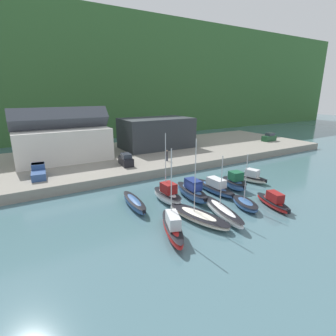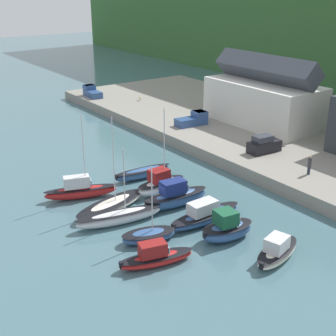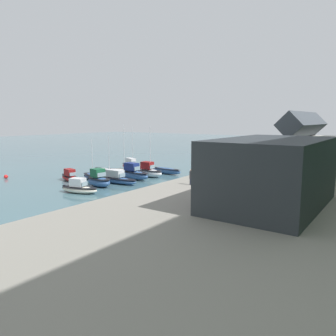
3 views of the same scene
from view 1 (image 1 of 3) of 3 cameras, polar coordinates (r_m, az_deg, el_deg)
The scene contains 20 objects.
ground_plane at distance 35.43m, azimuth 4.76°, elevation -7.44°, with size 320.00×320.00×0.00m, color #476B75.
hillside_backdrop at distance 115.63m, azimuth -22.16°, elevation 17.43°, with size 240.00×66.44×37.96m.
quay_promenade at distance 56.53m, azimuth -10.07°, elevation 2.19°, with size 96.83×27.65×1.49m.
harbor_clubhouse at distance 53.58m, azimuth -21.86°, elevation 5.40°, with size 17.17×8.53×10.08m.
yacht_club_building at distance 62.17m, azimuth -2.53°, elevation 7.63°, with size 16.21×9.61×6.92m.
moored_boat_0 at distance 33.77m, azimuth -7.36°, elevation -7.54°, with size 1.95×7.21×1.22m.
moored_boat_1 at distance 34.96m, azimuth -0.11°, elevation -5.89°, with size 2.34×5.92×9.21m.
moored_boat_2 at distance 36.21m, azimuth 5.20°, elevation -5.10°, with size 2.60×7.28×2.86m.
moored_boat_3 at distance 39.00m, azimuth 10.10°, elevation -4.14°, with size 2.23×8.16×2.22m.
moored_boat_4 at distance 40.87m, azimuth 14.26°, elevation -3.08°, with size 2.95×5.21×2.80m.
moored_boat_5 at distance 45.02m, azimuth 17.54°, elevation -1.93°, with size 3.44×6.04×2.13m.
moored_boat_6 at distance 27.38m, azimuth 0.96°, elevation -12.72°, with size 3.97×7.66×8.98m.
moored_boat_7 at distance 30.60m, azimuth 6.60°, elevation -10.40°, with size 4.38×8.88×9.41m.
moored_boat_8 at distance 31.72m, azimuth 11.75°, elevation -9.27°, with size 3.18×8.58×7.33m.
moored_boat_9 at distance 34.85m, azimuth 16.45°, elevation -7.49°, with size 3.34×5.22×6.97m.
moored_boat_10 at distance 36.28m, azimuth 21.93°, elevation -6.81°, with size 3.15×6.44×2.05m.
parked_car_0 at distance 76.19m, azimuth 21.17°, elevation 6.21°, with size 4.30×2.05×2.16m.
parked_car_1 at distance 47.76m, azimuth -9.16°, elevation 1.72°, with size 2.18×4.35×2.16m.
pickup_truck_0 at distance 45.30m, azimuth -26.34°, elevation -0.71°, with size 2.41×4.89×1.90m.
person_on_quay at distance 49.91m, azimuth -0.21°, elevation 2.77°, with size 0.40×0.40×2.14m.
Camera 1 is at (-18.96, -26.38, 14.15)m, focal length 28.00 mm.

